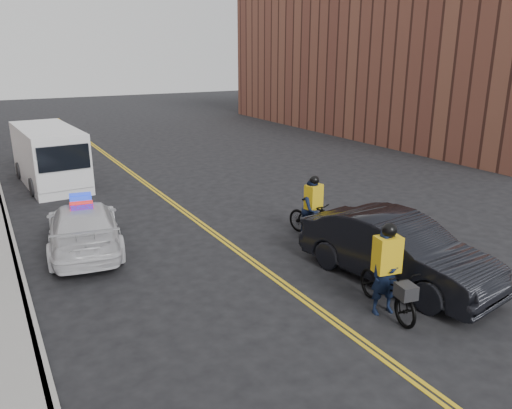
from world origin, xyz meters
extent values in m
plane|color=black|center=(0.00, 0.00, 0.00)|extent=(120.00, 120.00, 0.00)
cube|color=gold|center=(-0.08, 8.00, 0.01)|extent=(0.10, 60.00, 0.01)
cube|color=gold|center=(0.08, 8.00, 0.01)|extent=(0.10, 60.00, 0.01)
cube|color=gray|center=(-6.00, 8.00, 0.07)|extent=(0.20, 60.00, 0.15)
cube|color=brown|center=(22.00, 18.00, 5.50)|extent=(12.00, 30.00, 11.00)
imported|color=silver|center=(-4.05, 4.40, 0.74)|extent=(2.83, 5.36, 1.48)
cube|color=#0C26CC|center=(-4.05, 4.40, 1.56)|extent=(0.82, 1.44, 0.16)
imported|color=black|center=(2.68, -1.89, 0.89)|extent=(2.78, 5.67, 1.79)
cube|color=white|center=(-3.77, 13.45, 1.30)|extent=(2.62, 6.22, 2.59)
cube|color=white|center=(-3.61, 10.81, 1.07)|extent=(2.25, 1.04, 1.35)
cube|color=black|center=(-3.58, 10.36, 1.75)|extent=(2.03, 0.24, 1.01)
cylinder|color=black|center=(-4.73, 11.59, 0.39)|extent=(0.33, 0.81, 0.79)
cylinder|color=black|center=(-2.59, 11.72, 0.39)|extent=(0.33, 0.81, 0.79)
cylinder|color=black|center=(-4.95, 15.19, 0.39)|extent=(0.33, 0.81, 0.79)
cylinder|color=black|center=(-2.81, 15.32, 0.39)|extent=(0.33, 0.81, 0.79)
imported|color=black|center=(1.26, -3.00, 0.59)|extent=(1.18, 2.36, 1.19)
imported|color=black|center=(1.26, -3.00, 1.02)|extent=(0.82, 0.61, 2.03)
cube|color=gold|center=(1.26, -3.00, 1.46)|extent=(0.64, 0.49, 0.85)
sphere|color=black|center=(1.26, -3.00, 2.04)|extent=(0.34, 0.34, 0.34)
cube|color=black|center=(1.12, -3.78, 0.92)|extent=(0.44, 0.48, 0.32)
imported|color=black|center=(2.73, 1.92, 0.61)|extent=(1.03, 2.12, 1.23)
imported|color=black|center=(2.73, 1.92, 0.95)|extent=(1.06, 0.91, 1.90)
cube|color=gold|center=(2.73, 1.92, 1.37)|extent=(0.61, 0.48, 0.80)
sphere|color=black|center=(2.73, 1.92, 1.91)|extent=(0.32, 0.32, 0.32)
cube|color=black|center=(2.90, 1.20, 0.86)|extent=(0.43, 0.46, 0.30)
camera|label=1|loc=(-6.44, -10.68, 5.87)|focal=35.00mm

